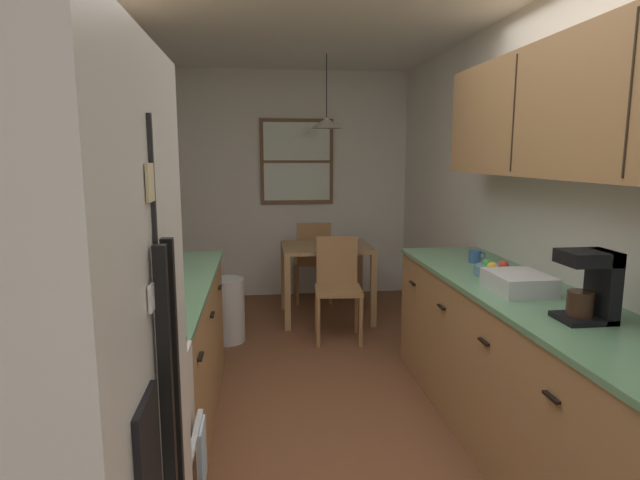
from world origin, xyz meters
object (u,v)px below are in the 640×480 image
object	(u,v)px
storage_canister	(126,294)
trash_bin	(227,310)
dining_chair_near	(338,283)
microwave_over_range	(26,141)
dining_table	(326,258)
coffee_maker	(592,284)
dish_rack	(518,283)
fruit_bowl	(494,270)
dining_chair_far	(313,258)
mug_spare	(475,256)

from	to	relation	value
storage_canister	trash_bin	bearing A→B (deg)	81.90
dining_chair_near	trash_bin	bearing A→B (deg)	179.45
microwave_over_range	dining_table	bearing A→B (deg)	67.58
microwave_over_range	storage_canister	world-z (taller)	microwave_over_range
storage_canister	coffee_maker	world-z (taller)	coffee_maker
dining_chair_near	coffee_maker	distance (m)	2.56
storage_canister	coffee_maker	bearing A→B (deg)	-8.15
coffee_maker	storage_canister	bearing A→B (deg)	171.85
dining_table	storage_canister	bearing A→B (deg)	-115.07
microwave_over_range	dish_rack	size ratio (longest dim) A/B	1.69
storage_canister	fruit_bowl	xyz separation A→B (m)	(1.99, 0.58, -0.07)
dining_table	trash_bin	distance (m)	1.15
fruit_bowl	coffee_maker	bearing A→B (deg)	-88.09
microwave_over_range	coffee_maker	bearing A→B (deg)	8.85
dining_chair_far	storage_canister	bearing A→B (deg)	-109.94
dining_chair_far	mug_spare	xyz separation A→B (m)	(0.86, -2.28, 0.44)
dining_table	storage_canister	size ratio (longest dim) A/B	4.09
dining_chair_near	coffee_maker	bearing A→B (deg)	-72.71
dining_chair_far	trash_bin	bearing A→B (deg)	-127.72
coffee_maker	mug_spare	distance (m)	1.25
trash_bin	fruit_bowl	bearing A→B (deg)	-42.19
microwave_over_range	mug_spare	size ratio (longest dim) A/B	4.97
fruit_bowl	dining_chair_far	bearing A→B (deg)	107.01
dining_table	mug_spare	world-z (taller)	mug_spare
mug_spare	dining_table	bearing A→B (deg)	114.69
dining_chair_far	coffee_maker	xyz separation A→B (m)	(0.84, -3.53, 0.56)
fruit_bowl	dish_rack	distance (m)	0.37
dining_table	mug_spare	size ratio (longest dim) A/B	7.53
coffee_maker	microwave_over_range	bearing A→B (deg)	-171.15
dish_rack	coffee_maker	bearing A→B (deg)	-81.82
dining_table	dish_rack	xyz separation A→B (m)	(0.70, -2.46, 0.34)
storage_canister	coffee_maker	distance (m)	2.04
fruit_bowl	mug_spare	bearing A→B (deg)	83.41
dining_table	microwave_over_range	bearing A→B (deg)	-112.42
dining_chair_near	mug_spare	xyz separation A→B (m)	(0.76, -1.14, 0.44)
coffee_maker	dining_table	bearing A→B (deg)	104.59
microwave_over_range	mug_spare	world-z (taller)	microwave_over_range
dish_rack	fruit_bowl	bearing A→B (deg)	83.48
fruit_bowl	dining_table	bearing A→B (deg)	109.50
storage_canister	mug_spare	size ratio (longest dim) A/B	1.84
microwave_over_range	coffee_maker	size ratio (longest dim) A/B	1.84
mug_spare	dish_rack	bearing A→B (deg)	-96.56
storage_canister	fruit_bowl	distance (m)	2.07
dining_chair_far	storage_canister	world-z (taller)	storage_canister
microwave_over_range	dining_chair_near	bearing A→B (deg)	63.03
coffee_maker	mug_spare	size ratio (longest dim) A/B	2.70
mug_spare	fruit_bowl	size ratio (longest dim) A/B	0.49
dining_table	fruit_bowl	xyz separation A→B (m)	(0.74, -2.09, 0.33)
coffee_maker	dish_rack	world-z (taller)	coffee_maker
fruit_bowl	dish_rack	xyz separation A→B (m)	(-0.04, -0.37, 0.01)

